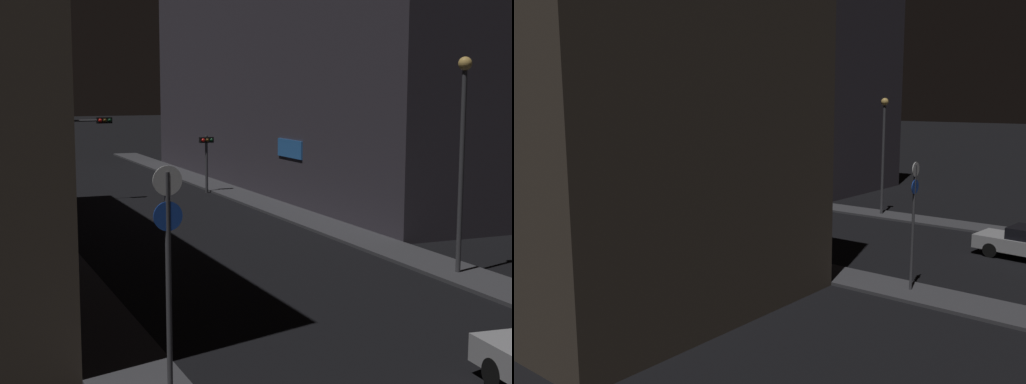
% 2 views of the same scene
% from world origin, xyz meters
% --- Properties ---
extents(sidewalk_left, '(2.04, 64.72, 0.12)m').
position_xyz_m(sidewalk_left, '(-5.99, 30.36, 0.06)').
color(sidewalk_left, '#424247').
rests_on(sidewalk_left, ground_plane).
extents(sidewalk_right, '(2.04, 64.72, 0.12)m').
position_xyz_m(sidewalk_right, '(5.99, 30.36, 0.06)').
color(sidewalk_right, '#424247').
rests_on(sidewalk_right, ground_plane).
extents(building_facade_right, '(11.02, 34.70, 16.38)m').
position_xyz_m(building_facade_right, '(12.48, 36.95, 8.19)').
color(building_facade_right, '#3D3842').
rests_on(building_facade_right, ground_plane).
extents(traffic_light_overhead, '(3.98, 0.41, 4.53)m').
position_xyz_m(traffic_light_overhead, '(-3.11, 35.61, 3.33)').
color(traffic_light_overhead, '#47474C').
rests_on(traffic_light_overhead, ground_plane).
extents(traffic_light_left_kerb, '(0.80, 0.41, 3.46)m').
position_xyz_m(traffic_light_left_kerb, '(-4.72, 32.40, 2.50)').
color(traffic_light_left_kerb, '#47474C').
rests_on(traffic_light_left_kerb, ground_plane).
extents(traffic_light_right_kerb, '(0.80, 0.41, 3.28)m').
position_xyz_m(traffic_light_right_kerb, '(4.72, 36.41, 2.38)').
color(traffic_light_right_kerb, '#47474C').
rests_on(traffic_light_right_kerb, ground_plane).
extents(sign_pole_left, '(0.52, 0.10, 4.64)m').
position_xyz_m(sign_pole_left, '(-5.90, 7.19, 2.86)').
color(sign_pole_left, '#47474C').
rests_on(sign_pole_left, sidewalk_left).
extents(street_lamp_near_block, '(0.44, 0.44, 6.89)m').
position_xyz_m(street_lamp_near_block, '(5.92, 14.73, 4.51)').
color(street_lamp_near_block, '#47474C').
rests_on(street_lamp_near_block, sidewalk_right).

